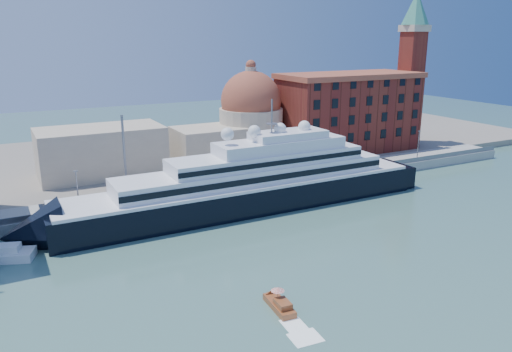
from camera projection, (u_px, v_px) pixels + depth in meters
ground at (292, 251)px, 85.91m from camera, size 400.00×400.00×0.00m
quay at (214, 191)px, 114.51m from camera, size 180.00×10.00×2.50m
land at (160, 156)px, 149.47m from camera, size 260.00×72.00×2.00m
quay_fence at (222, 189)px, 110.18m from camera, size 180.00×0.10×1.20m
superyacht at (235, 190)px, 104.32m from camera, size 90.34×12.52×27.00m
water_taxi at (280, 304)px, 67.30m from camera, size 2.63×6.50×3.01m
warehouse at (349, 112)px, 149.85m from camera, size 43.00×19.00×23.25m
campanile at (412, 59)px, 156.62m from camera, size 8.40×8.40×47.00m
church at (200, 131)px, 134.96m from camera, size 66.00×18.00×25.50m
lamp_posts at (161, 163)px, 105.01m from camera, size 120.80×2.40×18.00m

